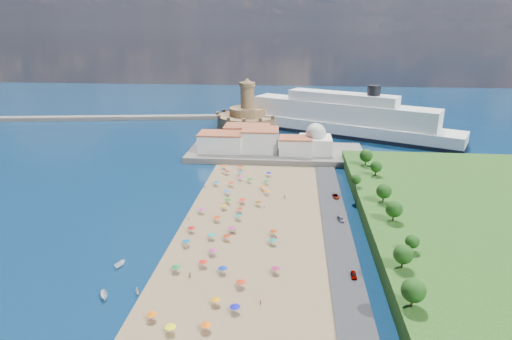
# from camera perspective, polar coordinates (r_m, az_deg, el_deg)

# --- Properties ---
(ground) EXTENTS (700.00, 700.00, 0.00)m
(ground) POSITION_cam_1_polar(r_m,az_deg,el_deg) (155.33, -2.32, -5.70)
(ground) COLOR #071938
(ground) RESTS_ON ground
(terrace) EXTENTS (90.00, 36.00, 3.00)m
(terrace) POSITION_cam_1_polar(r_m,az_deg,el_deg) (222.41, 2.67, 2.30)
(terrace) COLOR #59544C
(terrace) RESTS_ON ground
(jetty) EXTENTS (18.00, 70.00, 2.40)m
(jetty) POSITION_cam_1_polar(r_m,az_deg,el_deg) (257.95, -1.87, 4.54)
(jetty) COLOR #59544C
(jetty) RESTS_ON ground
(breakwater) EXTENTS (199.03, 34.77, 2.60)m
(breakwater) POSITION_cam_1_polar(r_m,az_deg,el_deg) (326.49, -18.31, 6.62)
(breakwater) COLOR #59544C
(breakwater) RESTS_ON ground
(waterfront_buildings) EXTENTS (57.00, 29.00, 11.00)m
(waterfront_buildings) POSITION_cam_1_polar(r_m,az_deg,el_deg) (222.24, -0.67, 4.01)
(waterfront_buildings) COLOR silver
(waterfront_buildings) RESTS_ON terrace
(domed_building) EXTENTS (16.00, 16.00, 15.00)m
(domed_building) POSITION_cam_1_polar(r_m,az_deg,el_deg) (218.58, 7.93, 3.88)
(domed_building) COLOR silver
(domed_building) RESTS_ON terrace
(fortress) EXTENTS (40.00, 40.00, 32.40)m
(fortress) POSITION_cam_1_polar(r_m,az_deg,el_deg) (285.80, -1.14, 7.06)
(fortress) COLOR #926F49
(fortress) RESTS_ON ground
(cruise_ship) EXTENTS (138.92, 82.71, 31.51)m
(cruise_ship) POSITION_cam_1_polar(r_m,az_deg,el_deg) (270.34, 11.25, 6.62)
(cruise_ship) COLOR black
(cruise_ship) RESTS_ON ground
(beach_parasols) EXTENTS (30.91, 115.92, 2.20)m
(beach_parasols) POSITION_cam_1_polar(r_m,az_deg,el_deg) (148.64, -3.29, -5.97)
(beach_parasols) COLOR gray
(beach_parasols) RESTS_ON beach
(beachgoers) EXTENTS (35.92, 93.54, 1.86)m
(beachgoers) POSITION_cam_1_polar(r_m,az_deg,el_deg) (143.32, -4.78, -7.43)
(beachgoers) COLOR tan
(beachgoers) RESTS_ON beach
(moored_boats) EXTENTS (4.93, 18.66, 1.57)m
(moored_boats) POSITION_cam_1_polar(r_m,az_deg,el_deg) (121.66, -18.67, -13.75)
(moored_boats) COLOR white
(moored_boats) RESTS_ON ground
(parked_cars) EXTENTS (2.59, 59.62, 1.30)m
(parked_cars) POSITION_cam_1_polar(r_m,az_deg,el_deg) (149.51, 11.29, -6.52)
(parked_cars) COLOR gray
(parked_cars) RESTS_ON promenade
(hillside_trees) EXTENTS (14.24, 106.33, 7.28)m
(hillside_trees) POSITION_cam_1_polar(r_m,az_deg,el_deg) (147.21, 16.70, -3.71)
(hillside_trees) COLOR #382314
(hillside_trees) RESTS_ON hillside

